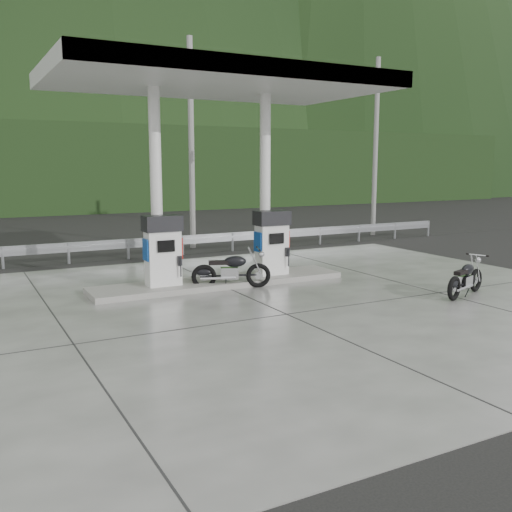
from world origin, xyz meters
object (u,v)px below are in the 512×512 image
gas_pump_right (272,243)px  motorcycle_right (466,279)px  motorcycle_left (231,271)px  gas_pump_left (163,251)px

gas_pump_right → motorcycle_right: 5.21m
gas_pump_right → motorcycle_left: bearing=-161.4°
gas_pump_left → gas_pump_right: size_ratio=1.00×
motorcycle_left → gas_pump_left: bearing=-176.2°
gas_pump_right → motorcycle_right: gas_pump_right is taller
gas_pump_right → motorcycle_left: 1.70m
gas_pump_right → motorcycle_right: (3.24, -4.03, -0.63)m
gas_pump_right → motorcycle_right: size_ratio=1.01×
gas_pump_left → motorcycle_right: size_ratio=1.01×
motorcycle_left → motorcycle_right: motorcycle_left is taller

